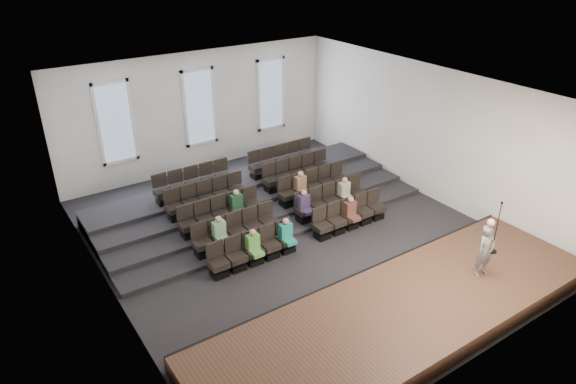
% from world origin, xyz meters
% --- Properties ---
extents(ground, '(14.00, 14.00, 0.00)m').
position_xyz_m(ground, '(0.00, 0.00, 0.00)').
color(ground, black).
rests_on(ground, ground).
extents(ceiling, '(12.00, 14.00, 0.02)m').
position_xyz_m(ceiling, '(0.00, 0.00, 5.01)').
color(ceiling, white).
rests_on(ceiling, ground).
extents(wall_back, '(12.00, 0.04, 5.00)m').
position_xyz_m(wall_back, '(0.00, 7.02, 2.50)').
color(wall_back, white).
rests_on(wall_back, ground).
extents(wall_front, '(12.00, 0.04, 5.00)m').
position_xyz_m(wall_front, '(0.00, -7.02, 2.50)').
color(wall_front, white).
rests_on(wall_front, ground).
extents(wall_left, '(0.04, 14.00, 5.00)m').
position_xyz_m(wall_left, '(-6.02, 0.00, 2.50)').
color(wall_left, white).
rests_on(wall_left, ground).
extents(wall_right, '(0.04, 14.00, 5.00)m').
position_xyz_m(wall_right, '(6.02, 0.00, 2.50)').
color(wall_right, white).
rests_on(wall_right, ground).
extents(stage, '(11.80, 3.60, 0.50)m').
position_xyz_m(stage, '(0.00, -5.10, 0.25)').
color(stage, '#47311E').
rests_on(stage, ground).
extents(stage_lip, '(11.80, 0.06, 0.52)m').
position_xyz_m(stage_lip, '(0.00, -3.33, 0.25)').
color(stage_lip, black).
rests_on(stage_lip, ground).
extents(risers, '(11.80, 4.80, 0.60)m').
position_xyz_m(risers, '(0.00, 3.17, 0.20)').
color(risers, black).
rests_on(risers, ground).
extents(seating_rows, '(6.80, 4.70, 1.67)m').
position_xyz_m(seating_rows, '(-0.00, 1.54, 0.68)').
color(seating_rows, black).
rests_on(seating_rows, ground).
extents(windows, '(8.44, 0.10, 3.24)m').
position_xyz_m(windows, '(0.00, 6.95, 2.70)').
color(windows, white).
rests_on(windows, wall_back).
extents(audience, '(5.45, 2.64, 1.10)m').
position_xyz_m(audience, '(0.00, 0.32, 0.81)').
color(audience, '#58A743').
rests_on(audience, seating_rows).
extents(speaker, '(0.60, 0.43, 1.54)m').
position_xyz_m(speaker, '(2.77, -5.30, 1.27)').
color(speaker, slate).
rests_on(speaker, stage).
extents(mic_stand, '(0.29, 0.29, 1.71)m').
position_xyz_m(mic_stand, '(4.01, -4.75, 1.01)').
color(mic_stand, black).
rests_on(mic_stand, stage).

